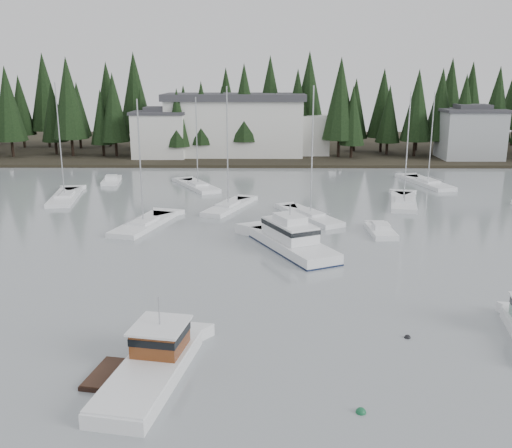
% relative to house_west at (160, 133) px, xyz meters
% --- Properties ---
extents(ground, '(260.00, 260.00, 0.00)m').
position_rel_house_west_xyz_m(ground, '(18.00, -79.00, -4.65)').
color(ground, gray).
rests_on(ground, ground).
extents(far_shore_land, '(240.00, 54.00, 1.00)m').
position_rel_house_west_xyz_m(far_shore_land, '(18.00, 18.00, -4.65)').
color(far_shore_land, black).
rests_on(far_shore_land, ground).
extents(conifer_treeline, '(200.00, 22.00, 20.00)m').
position_rel_house_west_xyz_m(conifer_treeline, '(18.00, 7.00, -4.65)').
color(conifer_treeline, black).
rests_on(conifer_treeline, ground).
extents(house_west, '(9.54, 7.42, 8.75)m').
position_rel_house_west_xyz_m(house_west, '(0.00, 0.00, 0.00)').
color(house_west, silver).
rests_on(house_west, ground).
extents(house_east_a, '(10.60, 8.48, 9.25)m').
position_rel_house_west_xyz_m(house_east_a, '(54.00, -1.00, 0.25)').
color(house_east_a, '#999EA0').
rests_on(house_east_a, ground).
extents(harbor_inn, '(29.50, 11.50, 10.90)m').
position_rel_house_west_xyz_m(harbor_inn, '(15.04, 3.34, 1.12)').
color(harbor_inn, silver).
rests_on(harbor_inn, ground).
extents(lobster_boat_brown, '(5.54, 9.26, 4.39)m').
position_rel_house_west_xyz_m(lobster_boat_brown, '(12.18, -74.55, -4.15)').
color(lobster_boat_brown, white).
rests_on(lobster_boat_brown, ground).
extents(cabin_cruiser_center, '(7.79, 11.34, 4.70)m').
position_rel_house_west_xyz_m(cabin_cruiser_center, '(20.48, -52.90, -3.95)').
color(cabin_cruiser_center, white).
rests_on(cabin_cruiser_center, ground).
extents(sailboat_0, '(5.15, 10.75, 13.08)m').
position_rel_house_west_xyz_m(sailboat_0, '(40.87, -22.81, -4.59)').
color(sailboat_0, white).
rests_on(sailboat_0, ground).
extents(sailboat_1, '(6.47, 9.65, 14.30)m').
position_rel_house_west_xyz_m(sailboat_1, '(23.07, -41.73, -4.57)').
color(sailboat_1, white).
rests_on(sailboat_1, ground).
extents(sailboat_2, '(4.32, 10.50, 14.49)m').
position_rel_house_west_xyz_m(sailboat_2, '(-6.26, -32.55, -4.58)').
color(sailboat_2, white).
rests_on(sailboat_2, ground).
extents(sailboat_4, '(6.86, 9.73, 12.48)m').
position_rel_house_west_xyz_m(sailboat_4, '(9.30, -25.29, -4.59)').
color(sailboat_4, white).
rests_on(sailboat_4, ground).
extents(sailboat_6, '(5.71, 9.45, 14.13)m').
position_rel_house_west_xyz_m(sailboat_6, '(14.07, -37.59, -4.57)').
color(sailboat_6, white).
rests_on(sailboat_6, ground).
extents(sailboat_9, '(5.46, 10.01, 13.13)m').
position_rel_house_west_xyz_m(sailboat_9, '(5.97, -45.37, -4.59)').
color(sailboat_9, white).
rests_on(sailboat_9, ground).
extents(sailboat_11, '(4.94, 10.46, 13.50)m').
position_rel_house_west_xyz_m(sailboat_11, '(34.61, -34.88, -4.59)').
color(sailboat_11, white).
rests_on(sailboat_11, ground).
extents(runabout_1, '(2.34, 5.37, 1.42)m').
position_rel_house_west_xyz_m(runabout_1, '(29.34, -47.73, -4.52)').
color(runabout_1, white).
rests_on(runabout_1, ground).
extents(runabout_3, '(2.82, 5.64, 1.42)m').
position_rel_house_west_xyz_m(runabout_3, '(-3.32, -21.66, -4.52)').
color(runabout_3, white).
rests_on(runabout_3, ground).
extents(mooring_buoy_green, '(0.48, 0.48, 0.48)m').
position_rel_house_west_xyz_m(mooring_buoy_green, '(22.37, -77.67, -4.65)').
color(mooring_buoy_green, '#145933').
rests_on(mooring_buoy_green, ground).
extents(mooring_buoy_dark, '(0.38, 0.38, 0.38)m').
position_rel_house_west_xyz_m(mooring_buoy_dark, '(26.37, -70.06, -4.65)').
color(mooring_buoy_dark, black).
rests_on(mooring_buoy_dark, ground).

